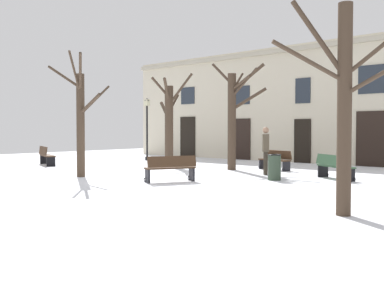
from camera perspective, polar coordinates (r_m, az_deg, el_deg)
name	(u,v)px	position (r m, az deg, el deg)	size (l,w,h in m)	color
ground_plane	(152,179)	(15.51, -5.07, -4.50)	(37.71, 37.71, 0.00)	white
building_facade	(300,103)	(23.92, 13.59, 5.14)	(23.57, 0.60, 6.10)	beige
tree_left_of_center	(234,115)	(19.08, 5.33, 3.71)	(2.16, 1.44, 4.55)	#423326
tree_right_of_center	(169,121)	(21.19, -2.94, 2.88)	(2.24, 1.72, 4.32)	#423326
tree_center	(80,119)	(16.66, -14.00, 3.16)	(2.78, 2.03, 4.41)	#423326
tree_foreground	(344,102)	(9.41, 18.76, 5.09)	(2.42, 1.72, 4.33)	#423326
streetlamp	(147,122)	(24.92, -5.74, 2.79)	(0.30, 0.30, 3.44)	black
litter_bin	(274,167)	(15.44, 10.42, -2.90)	(0.46, 0.46, 0.88)	#2D3D2D
bench_by_litter_bin	(46,155)	(22.62, -18.05, -1.36)	(1.94, 1.10, 0.91)	#3D2819
bench_near_center_tree	(275,160)	(19.29, 10.54, -2.00)	(1.61, 0.86, 0.84)	#3D2819
bench_near_lamp	(171,168)	(14.67, -2.73, -3.08)	(1.15, 1.70, 0.86)	#3D2819
bench_back_to_back_left	(334,166)	(16.18, 17.64, -2.74)	(1.64, 1.25, 0.85)	#2D4C33
person_by_shop_door	(266,148)	(17.13, 9.34, -0.50)	(0.41, 0.43, 1.81)	#2D271E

